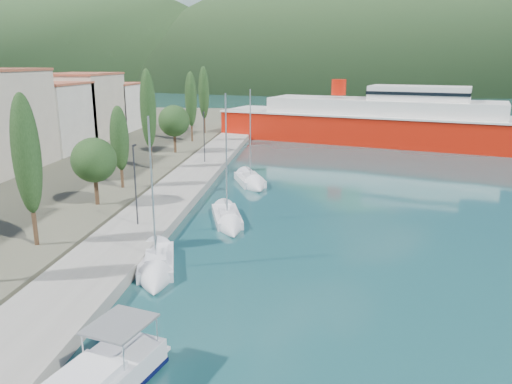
# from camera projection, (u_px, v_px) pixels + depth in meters

# --- Properties ---
(ground) EXTENTS (1400.00, 1400.00, 0.00)m
(ground) POSITION_uv_depth(u_px,v_px,m) (298.00, 108.00, 139.29)
(ground) COLOR #1A4A4D
(quay) EXTENTS (5.00, 88.00, 0.80)m
(quay) POSITION_uv_depth(u_px,v_px,m) (180.00, 189.00, 49.80)
(quay) COLOR gray
(quay) RESTS_ON ground
(hills_far) EXTENTS (1480.00, 900.00, 180.00)m
(hills_far) POSITION_uv_depth(u_px,v_px,m) (430.00, 4.00, 584.20)
(hills_far) COLOR gray
(hills_far) RESTS_ON ground
(hills_near) EXTENTS (1010.00, 520.00, 115.00)m
(hills_near) POSITION_uv_depth(u_px,v_px,m) (446.00, 9.00, 359.03)
(hills_near) COLOR #314F29
(hills_near) RESTS_ON ground
(town_buildings) EXTENTS (9.20, 69.20, 11.30)m
(town_buildings) POSITION_uv_depth(u_px,v_px,m) (19.00, 122.00, 61.40)
(town_buildings) COLOR beige
(town_buildings) RESTS_ON land_strip
(tree_row) EXTENTS (4.21, 62.65, 11.30)m
(tree_row) POSITION_uv_depth(u_px,v_px,m) (147.00, 124.00, 55.97)
(tree_row) COLOR #47301E
(tree_row) RESTS_ON land_strip
(lamp_posts) EXTENTS (0.15, 48.21, 6.06)m
(lamp_posts) POSITION_uv_depth(u_px,v_px,m) (137.00, 181.00, 37.38)
(lamp_posts) COLOR #2D2D33
(lamp_posts) RESTS_ON quay
(sailboat_near) EXTENTS (4.05, 7.64, 10.53)m
(sailboat_near) POSITION_uv_depth(u_px,v_px,m) (155.00, 274.00, 30.29)
(sailboat_near) COLOR silver
(sailboat_near) RESTS_ON ground
(sailboat_mid) EXTENTS (4.09, 8.04, 11.20)m
(sailboat_mid) POSITION_uv_depth(u_px,v_px,m) (229.00, 224.00, 39.55)
(sailboat_mid) COLOR silver
(sailboat_mid) RESTS_ON ground
(sailboat_far) EXTENTS (4.80, 7.79, 10.93)m
(sailboat_far) POSITION_uv_depth(u_px,v_px,m) (254.00, 184.00, 52.17)
(sailboat_far) COLOR silver
(sailboat_far) RESTS_ON ground
(ferry) EXTENTS (53.46, 27.02, 10.45)m
(ferry) POSITION_uv_depth(u_px,v_px,m) (383.00, 123.00, 79.51)
(ferry) COLOR red
(ferry) RESTS_ON ground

